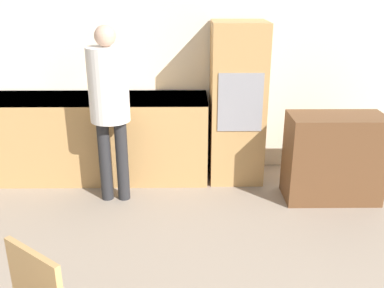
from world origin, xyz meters
The scene contains 5 objects.
wall_back centered at (0.00, 5.12, 1.30)m, with size 7.19×0.05×2.60m.
kitchen_counter centered at (-1.32, 4.78, 0.48)m, with size 2.85×0.60×0.93m.
oven_unit centered at (0.43, 4.78, 0.86)m, with size 0.57×0.59×1.71m.
sideboard centered at (1.35, 4.24, 0.44)m, with size 0.93×0.45×0.88m.
person_standing centered at (-0.84, 4.25, 1.06)m, with size 0.38×0.38×1.72m.
Camera 1 is at (-0.10, 0.33, 2.06)m, focal length 40.00 mm.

